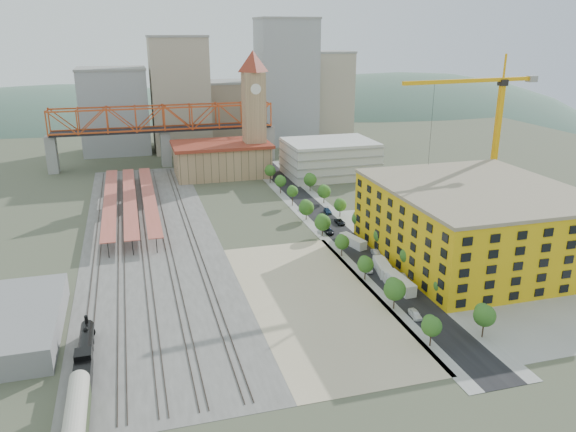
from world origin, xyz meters
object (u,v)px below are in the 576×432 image
object	(u,v)px
clock_tower	(254,102)
site_trailer_c	(382,267)
locomotive	(85,353)
site_trailer_b	(385,270)
site_trailer_d	(353,241)
site_trailer_a	(400,283)
tower_crane	(490,121)
car_0	(415,314)
construction_building	(475,223)
coach	(76,421)

from	to	relation	value
clock_tower	site_trailer_c	distance (m)	106.11
locomotive	site_trailer_c	bearing A→B (deg)	17.87
locomotive	site_trailer_b	bearing A→B (deg)	16.60
clock_tower	site_trailer_d	distance (m)	88.79
site_trailer_a	locomotive	bearing A→B (deg)	-172.83
site_trailer_a	site_trailer_c	distance (m)	9.47
site_trailer_b	site_trailer_c	xyz separation A→B (m)	(0.00, 1.60, -0.06)
tower_crane	site_trailer_c	size ratio (longest dim) A/B	5.29
locomotive	car_0	distance (m)	63.02
site_trailer_a	site_trailer_d	world-z (taller)	site_trailer_a
site_trailer_d	locomotive	bearing A→B (deg)	-164.36
site_trailer_c	site_trailer_d	distance (m)	18.13
construction_building	tower_crane	world-z (taller)	tower_crane
construction_building	car_0	size ratio (longest dim) A/B	11.62
clock_tower	car_0	xyz separation A→B (m)	(5.00, -124.59, -27.95)
site_trailer_b	construction_building	bearing A→B (deg)	18.20
clock_tower	tower_crane	world-z (taller)	clock_tower
site_trailer_b	coach	bearing A→B (deg)	-139.24
site_trailer_a	site_trailer_c	size ratio (longest dim) A/B	1.11
site_trailer_b	site_trailer_c	size ratio (longest dim) A/B	1.05
coach	site_trailer_a	world-z (taller)	coach
tower_crane	car_0	size ratio (longest dim) A/B	11.22
coach	tower_crane	size ratio (longest dim) A/B	0.36
tower_crane	site_trailer_b	xyz separation A→B (m)	(-45.99, -30.20, -28.81)
car_0	construction_building	bearing A→B (deg)	45.94
clock_tower	car_0	world-z (taller)	clock_tower
construction_building	site_trailer_c	world-z (taller)	construction_building
clock_tower	locomotive	distance (m)	139.01
locomotive	construction_building	bearing A→B (deg)	14.32
site_trailer_c	locomotive	bearing A→B (deg)	-150.40
locomotive	site_trailer_b	distance (m)	68.87
coach	tower_crane	world-z (taller)	tower_crane
construction_building	site_trailer_c	xyz separation A→B (m)	(-26.00, -2.20, -8.15)
locomotive	coach	size ratio (longest dim) A/B	1.20
site_trailer_c	site_trailer_d	xyz separation A→B (m)	(0.00, 18.13, -0.01)
site_trailer_a	tower_crane	bearing A→B (deg)	36.63
site_trailer_b	site_trailer_c	bearing A→B (deg)	99.89
clock_tower	car_0	size ratio (longest dim) A/B	11.94
coach	site_trailer_b	world-z (taller)	coach
site_trailer_d	site_trailer_a	bearing A→B (deg)	-105.20
car_0	site_trailer_b	bearing A→B (deg)	87.43
tower_crane	site_trailer_d	bearing A→B (deg)	-167.18
construction_building	site_trailer_b	xyz separation A→B (m)	(-26.00, -3.80, -8.08)
coach	site_trailer_d	xyz separation A→B (m)	(66.00, 59.19, -1.72)
site_trailer_c	car_0	xyz separation A→B (m)	(-3.00, -22.40, -0.52)
coach	site_trailer_c	world-z (taller)	coach
coach	site_trailer_b	size ratio (longest dim) A/B	1.84
site_trailer_c	site_trailer_d	size ratio (longest dim) A/B	1.01
tower_crane	site_trailer_b	size ratio (longest dim) A/B	5.04
tower_crane	site_trailer_a	world-z (taller)	tower_crane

